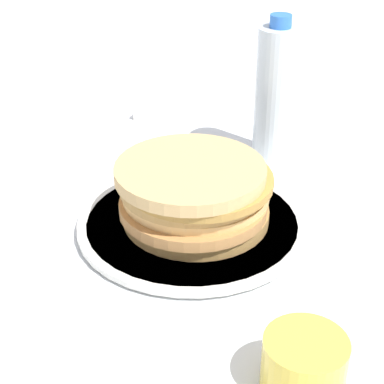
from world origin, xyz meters
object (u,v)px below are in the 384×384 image
Objects in this scene: water_bottle_near at (276,94)px; pancake_stack at (194,192)px; plate at (192,224)px; juice_glass at (304,364)px.

pancake_stack is at bearing 132.96° from water_bottle_near.
plate is 3.74× the size of juice_glass.
juice_glass is at bearing 161.57° from water_bottle_near.
pancake_stack is 2.51× the size of juice_glass.
pancake_stack is 0.89× the size of water_bottle_near.
juice_glass reaches higher than plate.
water_bottle_near is at bearing -47.04° from pancake_stack.
plate is at bearing 100.41° from pancake_stack.
pancake_stack is 0.24m from water_bottle_near.
juice_glass is (-0.28, -0.03, 0.02)m from plate.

